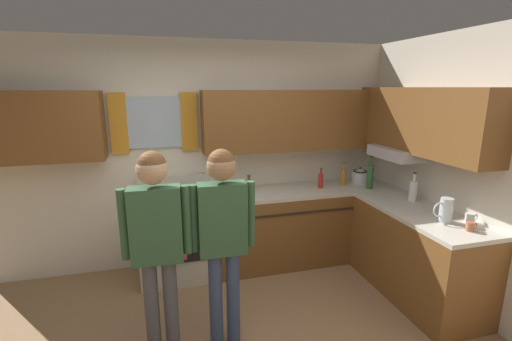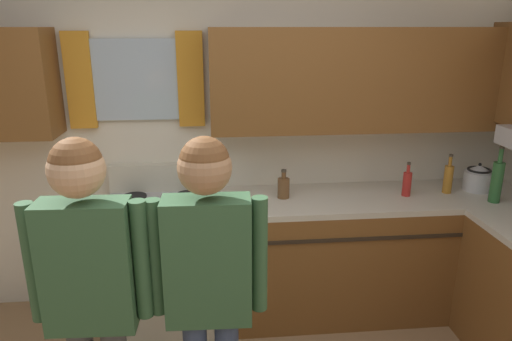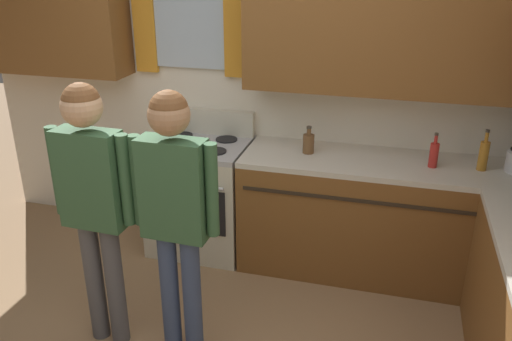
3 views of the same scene
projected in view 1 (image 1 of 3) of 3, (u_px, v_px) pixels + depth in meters
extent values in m
cube|color=silver|center=(199.00, 155.00, 4.13)|extent=(4.60, 0.10, 2.60)
cube|color=silver|center=(155.00, 123.00, 3.85)|extent=(0.57, 0.03, 0.55)
cube|color=orange|center=(118.00, 124.00, 3.74)|extent=(0.18, 0.04, 0.65)
cube|color=orange|center=(189.00, 122.00, 3.93)|extent=(0.18, 0.04, 0.65)
cube|color=brown|center=(31.00, 127.00, 3.42)|extent=(1.32, 0.32, 0.70)
cube|color=brown|center=(299.00, 120.00, 4.14)|extent=(2.27, 0.32, 0.70)
cube|color=brown|center=(421.00, 120.00, 3.56)|extent=(0.32, 1.75, 0.66)
cube|color=#B7B7BC|center=(398.00, 153.00, 3.84)|extent=(0.40, 0.60, 0.12)
cube|color=brown|center=(302.00, 226.00, 4.29)|extent=(2.24, 0.62, 0.86)
cube|color=beige|center=(303.00, 190.00, 4.19)|extent=(2.24, 0.62, 0.04)
cube|color=brown|center=(416.00, 255.00, 3.54)|extent=(0.62, 1.43, 0.86)
cube|color=beige|center=(421.00, 213.00, 3.43)|extent=(0.62, 1.43, 0.04)
cube|color=#2D2319|center=(314.00, 212.00, 3.93)|extent=(2.12, 0.01, 0.02)
cube|color=beige|center=(175.00, 239.00, 3.91)|extent=(0.75, 0.62, 0.86)
cube|color=black|center=(176.00, 247.00, 3.60)|extent=(0.63, 0.01, 0.36)
cylinder|color=#ADADB2|center=(175.00, 228.00, 3.52)|extent=(0.63, 0.02, 0.02)
cube|color=#ADADB2|center=(173.00, 201.00, 3.80)|extent=(0.75, 0.62, 0.04)
cube|color=beige|center=(171.00, 184.00, 4.03)|extent=(0.75, 0.08, 0.20)
cylinder|color=black|center=(155.00, 204.00, 3.62)|extent=(0.17, 0.17, 0.01)
cylinder|color=black|center=(192.00, 201.00, 3.72)|extent=(0.17, 0.17, 0.01)
cylinder|color=black|center=(155.00, 196.00, 3.88)|extent=(0.17, 0.17, 0.01)
cylinder|color=black|center=(189.00, 194.00, 3.97)|extent=(0.17, 0.17, 0.01)
cube|color=#CC4C4C|center=(176.00, 245.00, 3.56)|extent=(0.20, 0.02, 0.34)
cylinder|color=red|center=(321.00, 181.00, 4.20)|extent=(0.06, 0.06, 0.17)
cylinder|color=red|center=(321.00, 172.00, 4.18)|extent=(0.02, 0.02, 0.06)
cylinder|color=#3F382D|center=(321.00, 169.00, 4.17)|extent=(0.03, 0.03, 0.02)
cylinder|color=white|center=(413.00, 191.00, 3.71)|extent=(0.08, 0.08, 0.22)
cylinder|color=white|center=(414.00, 177.00, 3.68)|extent=(0.03, 0.03, 0.08)
cylinder|color=#3F382D|center=(415.00, 173.00, 3.67)|extent=(0.03, 0.03, 0.02)
cylinder|color=#B27223|center=(343.00, 177.00, 4.31)|extent=(0.06, 0.06, 0.20)
cylinder|color=#B27223|center=(344.00, 167.00, 4.28)|extent=(0.02, 0.02, 0.07)
cylinder|color=#3F382D|center=(344.00, 163.00, 4.27)|extent=(0.03, 0.03, 0.02)
cylinder|color=brown|center=(249.00, 186.00, 4.02)|extent=(0.08, 0.08, 0.14)
cylinder|color=brown|center=(249.00, 179.00, 4.00)|extent=(0.03, 0.03, 0.05)
cylinder|color=#3F382D|center=(249.00, 176.00, 3.99)|extent=(0.04, 0.04, 0.02)
cylinder|color=#2D6633|center=(370.00, 177.00, 4.16)|extent=(0.08, 0.08, 0.28)
cylinder|color=#2D6633|center=(371.00, 161.00, 4.12)|extent=(0.03, 0.03, 0.10)
cylinder|color=#3F382D|center=(371.00, 157.00, 4.11)|extent=(0.03, 0.03, 0.02)
cylinder|color=#B76642|center=(470.00, 226.00, 2.95)|extent=(0.07, 0.07, 0.08)
torus|color=#B76642|center=(474.00, 225.00, 2.96)|extent=(0.06, 0.01, 0.06)
cylinder|color=white|center=(470.00, 218.00, 3.11)|extent=(0.08, 0.08, 0.09)
torus|color=white|center=(475.00, 217.00, 3.12)|extent=(0.07, 0.01, 0.07)
cylinder|color=silver|center=(360.00, 178.00, 4.41)|extent=(0.20, 0.20, 0.14)
cone|color=silver|center=(360.00, 170.00, 4.39)|extent=(0.18, 0.18, 0.05)
sphere|color=black|center=(360.00, 168.00, 4.38)|extent=(0.02, 0.02, 0.02)
cone|color=silver|center=(369.00, 175.00, 4.44)|extent=(0.09, 0.04, 0.07)
torus|color=black|center=(360.00, 171.00, 4.39)|extent=(0.17, 0.17, 0.02)
cylinder|color=silver|center=(446.00, 210.00, 3.13)|extent=(0.11, 0.11, 0.22)
torus|color=silver|center=(440.00, 210.00, 3.11)|extent=(0.14, 0.02, 0.14)
cylinder|color=#4C4C51|center=(171.00, 307.00, 2.74)|extent=(0.11, 0.11, 0.81)
cylinder|color=#4C4C51|center=(152.00, 310.00, 2.71)|extent=(0.11, 0.11, 0.81)
cube|color=#335938|center=(156.00, 225.00, 2.56)|extent=(0.38, 0.17, 0.57)
cylinder|color=#335938|center=(186.00, 220.00, 2.60)|extent=(0.07, 0.07, 0.53)
cylinder|color=#335938|center=(124.00, 225.00, 2.51)|extent=(0.07, 0.07, 0.53)
sphere|color=tan|center=(152.00, 169.00, 2.47)|extent=(0.22, 0.22, 0.22)
sphere|color=brown|center=(152.00, 165.00, 2.46)|extent=(0.21, 0.21, 0.21)
cylinder|color=#38476B|center=(233.00, 297.00, 2.88)|extent=(0.11, 0.11, 0.81)
cylinder|color=#38476B|center=(216.00, 299.00, 2.84)|extent=(0.11, 0.11, 0.81)
cube|color=#335938|center=(223.00, 219.00, 2.70)|extent=(0.37, 0.17, 0.57)
cylinder|color=#335938|center=(251.00, 214.00, 2.74)|extent=(0.07, 0.07, 0.53)
cylinder|color=#335938|center=(194.00, 218.00, 2.65)|extent=(0.07, 0.07, 0.53)
sphere|color=#A87A56|center=(221.00, 166.00, 2.60)|extent=(0.22, 0.22, 0.22)
sphere|color=brown|center=(221.00, 162.00, 2.60)|extent=(0.20, 0.20, 0.20)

